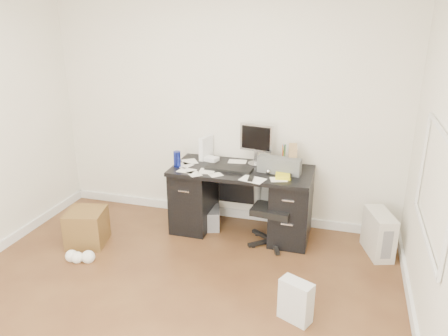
# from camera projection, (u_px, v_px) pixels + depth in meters

# --- Properties ---
(ground) EXTENTS (4.00, 4.00, 0.00)m
(ground) POSITION_uv_depth(u_px,v_px,m) (155.00, 320.00, 3.51)
(ground) COLOR #492917
(ground) RESTS_ON ground
(room_shell) EXTENTS (4.02, 4.02, 2.71)m
(room_shell) POSITION_uv_depth(u_px,v_px,m) (148.00, 118.00, 2.96)
(room_shell) COLOR silver
(room_shell) RESTS_ON ground
(desk) EXTENTS (1.50, 0.70, 0.75)m
(desk) POSITION_uv_depth(u_px,v_px,m) (241.00, 199.00, 4.78)
(desk) COLOR black
(desk) RESTS_ON ground
(loose_papers) EXTENTS (1.10, 0.60, 0.00)m
(loose_papers) POSITION_uv_depth(u_px,v_px,m) (223.00, 169.00, 4.67)
(loose_papers) COLOR white
(loose_papers) RESTS_ON desk
(lcd_monitor) EXTENTS (0.40, 0.27, 0.46)m
(lcd_monitor) POSITION_uv_depth(u_px,v_px,m) (256.00, 144.00, 4.72)
(lcd_monitor) COLOR #B1B1B6
(lcd_monitor) RESTS_ON desk
(keyboard) EXTENTS (0.51, 0.20, 0.03)m
(keyboard) POSITION_uv_depth(u_px,v_px,m) (229.00, 169.00, 4.63)
(keyboard) COLOR black
(keyboard) RESTS_ON desk
(computer_mouse) EXTENTS (0.05, 0.05, 0.05)m
(computer_mouse) POSITION_uv_depth(u_px,v_px,m) (268.00, 171.00, 4.51)
(computer_mouse) COLOR #B1B1B6
(computer_mouse) RESTS_ON desk
(travel_mug) EXTENTS (0.08, 0.08, 0.17)m
(travel_mug) POSITION_uv_depth(u_px,v_px,m) (177.00, 159.00, 4.70)
(travel_mug) COLOR navy
(travel_mug) RESTS_ON desk
(white_binder) EXTENTS (0.16, 0.24, 0.26)m
(white_binder) POSITION_uv_depth(u_px,v_px,m) (206.00, 148.00, 4.94)
(white_binder) COLOR white
(white_binder) RESTS_ON desk
(magazine_file) EXTENTS (0.14, 0.24, 0.26)m
(magazine_file) POSITION_uv_depth(u_px,v_px,m) (293.00, 158.00, 4.60)
(magazine_file) COLOR olive
(magazine_file) RESTS_ON desk
(pen_cup) EXTENTS (0.13, 0.13, 0.26)m
(pen_cup) POSITION_uv_depth(u_px,v_px,m) (282.00, 156.00, 4.66)
(pen_cup) COLOR brown
(pen_cup) RESTS_ON desk
(yellow_book) EXTENTS (0.18, 0.22, 0.03)m
(yellow_book) POSITION_uv_depth(u_px,v_px,m) (283.00, 175.00, 4.43)
(yellow_book) COLOR yellow
(yellow_book) RESTS_ON desk
(paper_remote) EXTENTS (0.29, 0.25, 0.02)m
(paper_remote) POSITION_uv_depth(u_px,v_px,m) (253.00, 179.00, 4.37)
(paper_remote) COLOR white
(paper_remote) RESTS_ON desk
(office_chair) EXTENTS (0.57, 0.57, 0.92)m
(office_chair) POSITION_uv_depth(u_px,v_px,m) (274.00, 204.00, 4.52)
(office_chair) COLOR #4E504E
(office_chair) RESTS_ON ground
(pc_tower) EXTENTS (0.33, 0.49, 0.45)m
(pc_tower) POSITION_uv_depth(u_px,v_px,m) (379.00, 233.00, 4.40)
(pc_tower) COLOR beige
(pc_tower) RESTS_ON ground
(shopping_bag) EXTENTS (0.32, 0.28, 0.35)m
(shopping_bag) POSITION_uv_depth(u_px,v_px,m) (296.00, 301.00, 3.46)
(shopping_bag) COLOR silver
(shopping_bag) RESTS_ON ground
(wicker_basket) EXTENTS (0.46, 0.46, 0.38)m
(wicker_basket) POSITION_uv_depth(u_px,v_px,m) (87.00, 227.00, 4.61)
(wicker_basket) COLOR #533718
(wicker_basket) RESTS_ON ground
(desk_printer) EXTENTS (0.45, 0.41, 0.22)m
(desk_printer) POSITION_uv_depth(u_px,v_px,m) (203.00, 218.00, 4.99)
(desk_printer) COLOR slate
(desk_printer) RESTS_ON ground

